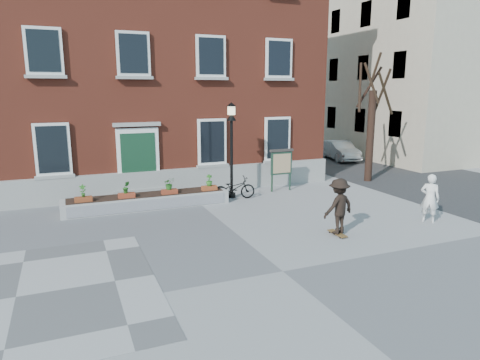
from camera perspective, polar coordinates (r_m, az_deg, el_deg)
name	(u,v)px	position (r m, az deg, el deg)	size (l,w,h in m)	color
ground	(283,271)	(10.88, 5.73, -12.02)	(100.00, 100.00, 0.00)	gray
checker_patch	(16,297)	(10.76, -27.73, -13.66)	(6.00, 6.00, 0.01)	#545457
bicycle	(234,188)	(17.54, -0.80, -1.10)	(0.62, 1.77, 0.93)	black
parked_car	(340,150)	(28.26, 13.19, 3.88)	(1.33, 3.80, 1.25)	#B8BBBD
bystander	(430,198)	(15.77, 23.99, -2.24)	(0.61, 0.40, 1.67)	white
brick_building	(117,51)	(22.97, -16.09, 16.17)	(18.40, 10.85, 12.60)	brown
planter_assembly	(148,200)	(16.67, -12.17, -2.61)	(6.20, 1.12, 1.15)	#B3B2AE
bare_tree	(371,124)	(21.74, 17.09, 7.11)	(1.83, 1.83, 6.16)	#301D15
side_street	(368,56)	(36.58, 16.75, 15.49)	(15.20, 36.00, 14.50)	#363638
lamp_post	(231,137)	(17.49, -1.15, 5.77)	(0.40, 0.40, 3.93)	black
notice_board	(281,163)	(18.93, 5.54, 2.28)	(1.10, 0.16, 1.87)	black
skateboarder	(339,206)	(13.42, 13.02, -3.42)	(1.21, 0.85, 1.79)	brown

